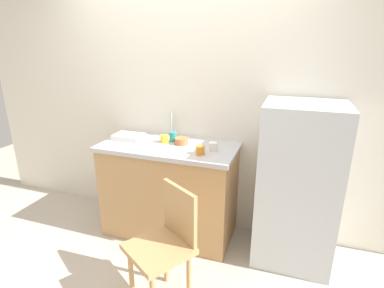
# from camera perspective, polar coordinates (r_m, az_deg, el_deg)

# --- Properties ---
(ground_plane) EXTENTS (8.00, 8.00, 0.00)m
(ground_plane) POSITION_cam_1_polar(r_m,az_deg,el_deg) (2.75, -8.72, -23.31)
(ground_plane) COLOR #BCB2A3
(back_wall) EXTENTS (4.80, 0.10, 2.69)m
(back_wall) POSITION_cam_1_polar(r_m,az_deg,el_deg) (3.01, -1.06, 9.35)
(back_wall) COLOR silver
(back_wall) RESTS_ON ground_plane
(cabinet_base) EXTENTS (1.24, 0.60, 0.89)m
(cabinet_base) POSITION_cam_1_polar(r_m,az_deg,el_deg) (3.00, -4.25, -8.94)
(cabinet_base) COLOR tan
(cabinet_base) RESTS_ON ground_plane
(countertop) EXTENTS (1.28, 0.64, 0.04)m
(countertop) POSITION_cam_1_polar(r_m,az_deg,el_deg) (2.82, -4.47, -0.51)
(countertop) COLOR #B7B7BC
(countertop) RESTS_ON cabinet_base
(faucet) EXTENTS (0.02, 0.02, 0.25)m
(faucet) POSITION_cam_1_polar(r_m,az_deg,el_deg) (3.02, -3.98, 3.69)
(faucet) COLOR #B7B7BC
(faucet) RESTS_ON countertop
(refrigerator) EXTENTS (0.63, 0.58, 1.40)m
(refrigerator) POSITION_cam_1_polar(r_m,az_deg,el_deg) (2.69, 19.38, -7.39)
(refrigerator) COLOR silver
(refrigerator) RESTS_ON ground_plane
(chair) EXTENTS (0.55, 0.55, 0.89)m
(chair) POSITION_cam_1_polar(r_m,az_deg,el_deg) (2.24, -4.99, -18.06)
(chair) COLOR tan
(chair) RESTS_ON ground_plane
(dish_tray) EXTENTS (0.28, 0.20, 0.05)m
(dish_tray) POSITION_cam_1_polar(r_m,az_deg,el_deg) (3.02, -11.96, 1.36)
(dish_tray) COLOR white
(dish_tray) RESTS_ON countertop
(terracotta_bowl) EXTENTS (0.13, 0.13, 0.06)m
(terracotta_bowl) POSITION_cam_1_polar(r_m,az_deg,el_deg) (2.81, -2.01, 0.58)
(terracotta_bowl) COLOR #C67042
(terracotta_bowl) RESTS_ON countertop
(cup_yellow) EXTENTS (0.08, 0.08, 0.07)m
(cup_yellow) POSITION_cam_1_polar(r_m,az_deg,el_deg) (2.87, -5.27, 0.99)
(cup_yellow) COLOR yellow
(cup_yellow) RESTS_ON countertop
(cup_white) EXTENTS (0.08, 0.08, 0.07)m
(cup_white) POSITION_cam_1_polar(r_m,az_deg,el_deg) (2.64, 3.96, -0.50)
(cup_white) COLOR white
(cup_white) RESTS_ON countertop
(cup_orange) EXTENTS (0.08, 0.08, 0.07)m
(cup_orange) POSITION_cam_1_polar(r_m,az_deg,el_deg) (2.55, 1.59, -1.16)
(cup_orange) COLOR orange
(cup_orange) RESTS_ON countertop
(cup_teal) EXTENTS (0.07, 0.07, 0.09)m
(cup_teal) POSITION_cam_1_polar(r_m,az_deg,el_deg) (2.89, -3.62, 1.39)
(cup_teal) COLOR teal
(cup_teal) RESTS_ON countertop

